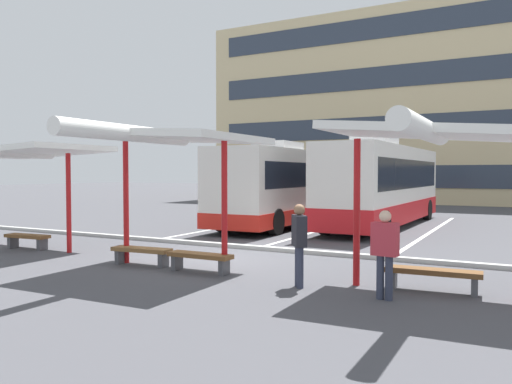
% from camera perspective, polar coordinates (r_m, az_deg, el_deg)
% --- Properties ---
extents(ground_plane, '(160.00, 160.00, 0.00)m').
position_cam_1_polar(ground_plane, '(13.75, -4.29, -7.61)').
color(ground_plane, '#47474C').
extents(terminal_building, '(34.37, 12.29, 17.79)m').
position_cam_1_polar(terminal_building, '(45.24, 18.91, 8.67)').
color(terminal_building, '#D1BC8C').
rests_on(terminal_building, ground).
extents(coach_bus_0, '(2.77, 11.65, 3.67)m').
position_cam_1_polar(coach_bus_0, '(23.07, 4.02, 0.68)').
color(coach_bus_0, silver).
rests_on(coach_bus_0, ground).
extents(coach_bus_1, '(2.70, 11.43, 3.79)m').
position_cam_1_polar(coach_bus_1, '(22.56, 14.26, 0.65)').
color(coach_bus_1, silver).
rests_on(coach_bus_1, ground).
extents(lane_stripe_0, '(0.16, 14.00, 0.01)m').
position_cam_1_polar(lane_stripe_0, '(23.59, -0.74, -3.49)').
color(lane_stripe_0, white).
rests_on(lane_stripe_0, ground).
extents(lane_stripe_1, '(0.16, 14.00, 0.01)m').
position_cam_1_polar(lane_stripe_1, '(21.94, 8.61, -3.94)').
color(lane_stripe_1, white).
rests_on(lane_stripe_1, ground).
extents(lane_stripe_2, '(0.16, 14.00, 0.01)m').
position_cam_1_polar(lane_stripe_2, '(20.95, 19.15, -4.33)').
color(lane_stripe_2, white).
rests_on(lane_stripe_2, ground).
extents(waiting_shelter_0, '(4.33, 5.05, 3.16)m').
position_cam_1_polar(waiting_shelter_0, '(16.76, -25.02, 3.97)').
color(waiting_shelter_0, red).
rests_on(waiting_shelter_0, ground).
extents(bench_0, '(1.54, 0.55, 0.45)m').
position_cam_1_polar(bench_0, '(16.96, -24.49, -4.81)').
color(bench_0, brown).
rests_on(bench_0, ground).
extents(waiting_shelter_1, '(3.99, 5.16, 3.41)m').
position_cam_1_polar(waiting_shelter_1, '(12.25, -10.31, 5.95)').
color(waiting_shelter_1, red).
rests_on(waiting_shelter_1, ground).
extents(bench_1, '(1.63, 0.56, 0.45)m').
position_cam_1_polar(bench_1, '(13.09, -12.84, -6.67)').
color(bench_1, brown).
rests_on(bench_1, ground).
extents(bench_2, '(1.63, 0.43, 0.45)m').
position_cam_1_polar(bench_2, '(11.97, -6.37, -7.46)').
color(bench_2, brown).
rests_on(bench_2, ground).
extents(waiting_shelter_2, '(3.99, 4.33, 3.34)m').
position_cam_1_polar(waiting_shelter_2, '(10.02, 19.25, 6.01)').
color(waiting_shelter_2, red).
rests_on(waiting_shelter_2, ground).
extents(bench_3, '(1.84, 0.54, 0.45)m').
position_cam_1_polar(bench_3, '(10.57, 19.39, -8.83)').
color(bench_3, brown).
rests_on(bench_3, ground).
extents(platform_kerb, '(44.00, 0.24, 0.12)m').
position_cam_1_polar(platform_kerb, '(15.42, -0.33, -6.30)').
color(platform_kerb, '#ADADA8').
rests_on(platform_kerb, ground).
extents(waiting_passenger_0, '(0.50, 0.28, 1.65)m').
position_cam_1_polar(waiting_passenger_0, '(9.57, 14.40, -6.20)').
color(waiting_passenger_0, '#33384C').
rests_on(waiting_passenger_0, ground).
extents(waiting_passenger_1, '(0.47, 0.53, 1.71)m').
position_cam_1_polar(waiting_passenger_1, '(10.30, 4.92, -5.33)').
color(waiting_passenger_1, '#33384C').
rests_on(waiting_passenger_1, ground).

